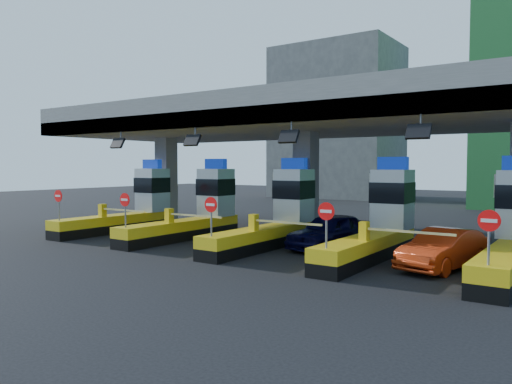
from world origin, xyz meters
The scene contains 9 objects.
ground centered at (0.00, 0.00, 0.00)m, with size 120.00×120.00×0.00m, color black.
toll_canopy centered at (0.00, 2.87, 6.13)m, with size 28.00×12.09×7.00m.
toll_lane_far_left centered at (-10.00, 0.28, 1.40)m, with size 4.43×8.00×4.16m.
toll_lane_left centered at (-5.00, 0.28, 1.40)m, with size 4.43×8.00×4.16m.
toll_lane_center centered at (0.00, 0.28, 1.40)m, with size 4.43×8.00×4.16m.
toll_lane_right centered at (5.00, 0.28, 1.40)m, with size 4.43×8.00×4.16m.
bg_building_concrete centered at (-14.00, 36.00, 9.00)m, with size 14.00×10.00×18.00m, color #4C4C49.
van centered at (2.52, 0.74, 0.81)m, with size 1.91×4.75×1.62m, color black.
red_car centered at (7.89, -0.90, 0.73)m, with size 1.55×4.45×1.47m, color #A6290C.
Camera 1 is at (12.50, -19.58, 3.76)m, focal length 35.00 mm.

